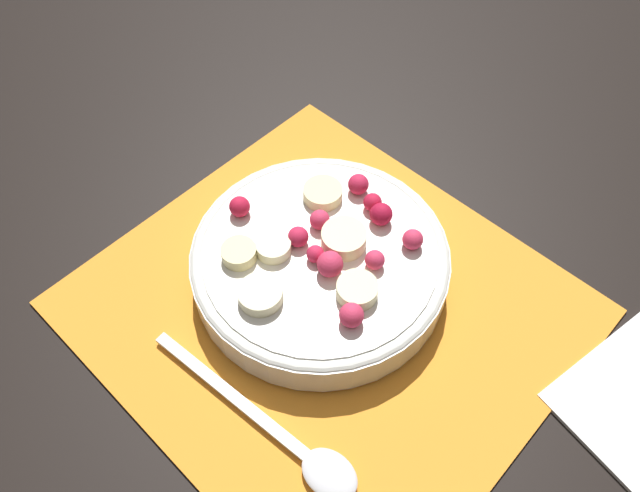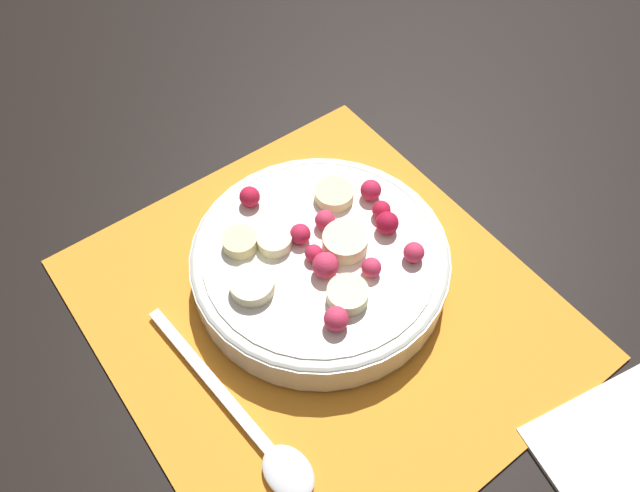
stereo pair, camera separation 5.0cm
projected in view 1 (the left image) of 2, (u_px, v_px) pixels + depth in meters
ground_plane at (327, 308)px, 0.52m from camera, size 3.00×3.00×0.00m
placemat at (327, 306)px, 0.52m from camera, size 0.37×0.34×0.01m
fruit_bowl at (320, 260)px, 0.52m from camera, size 0.21×0.21×0.06m
spoon at (295, 446)px, 0.45m from camera, size 0.19×0.04×0.01m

